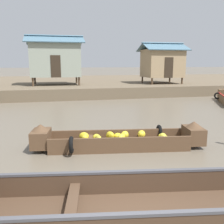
% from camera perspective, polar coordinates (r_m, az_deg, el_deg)
% --- Properties ---
extents(ground_plane, '(300.00, 300.00, 0.00)m').
position_cam_1_polar(ground_plane, '(13.48, -8.12, -0.82)').
color(ground_plane, '#665B4C').
extents(riverbank_strip, '(160.00, 20.00, 0.88)m').
position_cam_1_polar(riverbank_strip, '(28.66, -10.82, 6.27)').
color(riverbank_strip, brown).
rests_on(riverbank_strip, ground).
extents(banana_boat, '(5.65, 1.68, 0.86)m').
position_cam_1_polar(banana_boat, '(8.26, 1.70, -6.25)').
color(banana_boat, brown).
rests_on(banana_boat, ground).
extents(viewer_boat, '(6.77, 2.43, 0.87)m').
position_cam_1_polar(viewer_boat, '(4.78, 6.29, -20.47)').
color(viewer_boat, '#473323').
rests_on(viewer_boat, ground).
extents(stilt_house_mid_right, '(4.88, 3.31, 4.23)m').
position_cam_1_polar(stilt_house_mid_right, '(22.70, -12.81, 11.74)').
color(stilt_house_mid_right, '#4C3826').
rests_on(stilt_house_mid_right, riverbank_strip).
extents(stilt_house_right, '(4.02, 3.42, 3.76)m').
position_cam_1_polar(stilt_house_right, '(24.29, 11.36, 11.00)').
color(stilt_house_right, '#4C3826').
rests_on(stilt_house_right, riverbank_strip).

